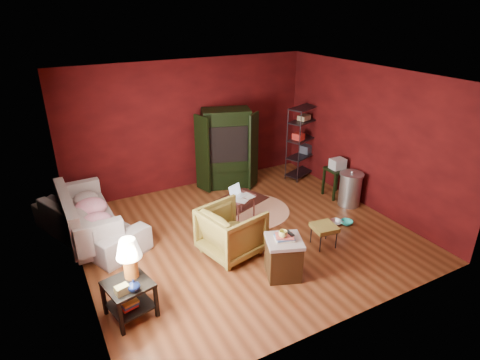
% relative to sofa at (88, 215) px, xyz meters
% --- Properties ---
extents(room, '(5.54, 5.04, 2.84)m').
position_rel_sofa_xyz_m(room, '(2.42, -1.23, 0.95)').
color(room, brown).
rests_on(room, ground).
extents(sofa, '(1.52, 2.38, 0.90)m').
position_rel_sofa_xyz_m(sofa, '(0.00, 0.00, 0.00)').
color(sofa, gray).
rests_on(sofa, ground).
extents(armchair, '(1.00, 1.04, 0.91)m').
position_rel_sofa_xyz_m(armchair, '(1.99, -1.61, 0.00)').
color(armchair, black).
rests_on(armchair, ground).
extents(pet_bowl_steel, '(0.26, 0.09, 0.26)m').
position_rel_sofa_xyz_m(pet_bowl_steel, '(4.15, -1.71, -0.32)').
color(pet_bowl_steel, silver).
rests_on(pet_bowl_steel, ground).
extents(pet_bowl_turquoise, '(0.24, 0.09, 0.23)m').
position_rel_sofa_xyz_m(pet_bowl_turquoise, '(4.33, -1.82, -0.33)').
color(pet_bowl_turquoise, '#29C1BA').
rests_on(pet_bowl_turquoise, ground).
extents(vase, '(0.21, 0.21, 0.16)m').
position_rel_sofa_xyz_m(vase, '(0.17, -2.46, 0.16)').
color(vase, '#0C163C').
rests_on(vase, side_table).
extents(mug, '(0.16, 0.14, 0.13)m').
position_rel_sofa_xyz_m(mug, '(2.35, -2.54, 0.33)').
color(mug, '#D3CD67').
rests_on(mug, hamper).
extents(side_table, '(0.67, 0.67, 1.10)m').
position_rel_sofa_xyz_m(side_table, '(0.17, -2.21, 0.21)').
color(side_table, black).
rests_on(side_table, ground).
extents(sofa_cushions, '(0.82, 1.96, 0.82)m').
position_rel_sofa_xyz_m(sofa_cushions, '(-0.04, 0.00, -0.05)').
color(sofa_cushions, gray).
rests_on(sofa_cushions, sofa).
extents(hamper, '(0.68, 0.68, 0.73)m').
position_rel_sofa_xyz_m(hamper, '(2.40, -2.52, -0.12)').
color(hamper, '#3B210D').
rests_on(hamper, ground).
extents(footstool, '(0.44, 0.44, 0.40)m').
position_rel_sofa_xyz_m(footstool, '(3.47, -2.17, -0.11)').
color(footstool, black).
rests_on(footstool, ground).
extents(rug_round, '(1.93, 1.93, 0.01)m').
position_rel_sofa_xyz_m(rug_round, '(3.00, -0.50, -0.44)').
color(rug_round, beige).
rests_on(rug_round, ground).
extents(rug_oriental, '(1.36, 1.13, 0.01)m').
position_rel_sofa_xyz_m(rug_oriental, '(2.95, -0.03, -0.43)').
color(rug_oriental, '#521C15').
rests_on(rug_oriental, ground).
extents(laptop_desk, '(0.65, 0.58, 0.68)m').
position_rel_sofa_xyz_m(laptop_desk, '(2.65, -0.66, -0.03)').
color(laptop_desk, brown).
rests_on(laptop_desk, ground).
extents(tv_armoire, '(1.33, 0.99, 1.77)m').
position_rel_sofa_xyz_m(tv_armoire, '(3.13, 0.82, 0.47)').
color(tv_armoire, black).
rests_on(tv_armoire, ground).
extents(wire_shelving, '(0.90, 0.63, 1.69)m').
position_rel_sofa_xyz_m(wire_shelving, '(4.95, 0.49, 0.48)').
color(wire_shelving, '#2C242B').
rests_on(wire_shelving, ground).
extents(small_stand, '(0.43, 0.43, 0.85)m').
position_rel_sofa_xyz_m(small_stand, '(4.94, -0.76, 0.19)').
color(small_stand, black).
rests_on(small_stand, ground).
extents(trash_can, '(0.63, 0.63, 0.76)m').
position_rel_sofa_xyz_m(trash_can, '(4.91, -1.22, -0.09)').
color(trash_can, '#AAAEB1').
rests_on(trash_can, ground).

